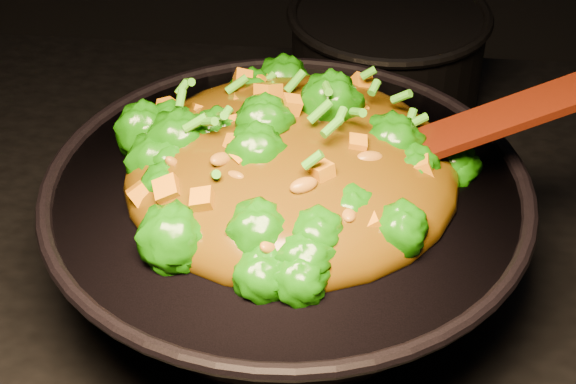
# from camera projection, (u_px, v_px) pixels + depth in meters

# --- Properties ---
(wok) EXTENTS (0.46, 0.46, 0.12)m
(wok) POSITION_uv_depth(u_px,v_px,m) (287.00, 236.00, 0.83)
(wok) COLOR black
(wok) RESTS_ON stovetop
(stir_fry) EXTENTS (0.31, 0.31, 0.10)m
(stir_fry) POSITION_uv_depth(u_px,v_px,m) (292.00, 130.00, 0.77)
(stir_fry) COLOR #166607
(stir_fry) RESTS_ON wok
(spatula) EXTENTS (0.28, 0.09, 0.12)m
(spatula) POSITION_uv_depth(u_px,v_px,m) (466.00, 130.00, 0.77)
(spatula) COLOR #341707
(spatula) RESTS_ON wok
(back_pot) EXTENTS (0.23, 0.23, 0.13)m
(back_pot) POSITION_uv_depth(u_px,v_px,m) (386.00, 59.00, 1.07)
(back_pot) COLOR black
(back_pot) RESTS_ON stovetop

